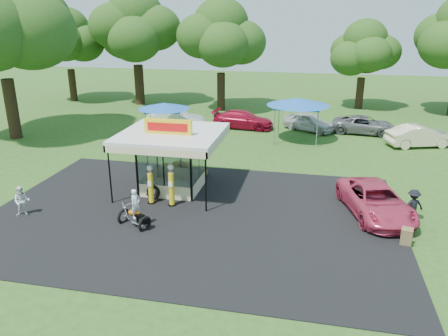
{
  "coord_description": "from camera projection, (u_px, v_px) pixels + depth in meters",
  "views": [
    {
      "loc": [
        5.59,
        -16.94,
        9.39
      ],
      "look_at": [
        1.14,
        4.0,
        1.85
      ],
      "focal_mm": 35.0,
      "sensor_mm": 36.0,
      "label": 1
    }
  ],
  "objects": [
    {
      "name": "gas_station_kiosk",
      "position": [
        173.0,
        160.0,
        24.25
      ],
      "size": [
        5.4,
        5.4,
        4.18
      ],
      "color": "white",
      "rests_on": "ground"
    },
    {
      "name": "gas_pump_left",
      "position": [
        151.0,
        186.0,
        22.62
      ],
      "size": [
        0.4,
        0.4,
        2.13
      ],
      "color": "black",
      "rests_on": "ground"
    },
    {
      "name": "a_frame_sign",
      "position": [
        406.0,
        237.0,
        18.58
      ],
      "size": [
        0.51,
        0.52,
        0.84
      ],
      "rotation": [
        0.0,
        0.0,
        -0.24
      ],
      "color": "#593819",
      "rests_on": "ground"
    },
    {
      "name": "tent_west",
      "position": [
        164.0,
        106.0,
        34.52
      ],
      "size": [
        4.03,
        4.03,
        2.82
      ],
      "rotation": [
        0.0,
        0.0,
        0.22
      ],
      "color": "gray",
      "rests_on": "ground"
    },
    {
      "name": "motorcycle",
      "position": [
        135.0,
        212.0,
        20.17
      ],
      "size": [
        1.74,
        1.33,
        1.98
      ],
      "rotation": [
        0.0,
        0.0,
        -0.41
      ],
      "color": "black",
      "rests_on": "ground"
    },
    {
      "name": "spare_tires",
      "position": [
        153.0,
        192.0,
        23.46
      ],
      "size": [
        0.99,
        0.66,
        0.83
      ],
      "rotation": [
        0.0,
        0.0,
        -0.21
      ],
      "color": "black",
      "rests_on": "ground"
    },
    {
      "name": "asphalt_apron",
      "position": [
        193.0,
        214.0,
        21.68
      ],
      "size": [
        20.0,
        14.0,
        0.04
      ],
      "primitive_type": "cube",
      "color": "black",
      "rests_on": "ground"
    },
    {
      "name": "spectator_east_a",
      "position": [
        413.0,
        206.0,
        20.75
      ],
      "size": [
        1.18,
        0.88,
        1.63
      ],
      "primitive_type": "imported",
      "rotation": [
        0.0,
        0.0,
        3.43
      ],
      "color": "black",
      "rests_on": "ground"
    },
    {
      "name": "bg_car_a",
      "position": [
        176.0,
        119.0,
        38.11
      ],
      "size": [
        4.98,
        2.08,
        1.6
      ],
      "primitive_type": "imported",
      "rotation": [
        0.0,
        0.0,
        1.65
      ],
      "color": "white",
      "rests_on": "ground"
    },
    {
      "name": "oak_far_b",
      "position": [
        136.0,
        33.0,
        46.08
      ],
      "size": [
        9.91,
        9.91,
        11.82
      ],
      "color": "black",
      "rests_on": "ground"
    },
    {
      "name": "spectator_west",
      "position": [
        22.0,
        201.0,
        21.32
      ],
      "size": [
        0.93,
        0.84,
        1.55
      ],
      "primitive_type": "imported",
      "rotation": [
        0.0,
        0.0,
        0.42
      ],
      "color": "white",
      "rests_on": "ground"
    },
    {
      "name": "bg_car_c",
      "position": [
        309.0,
        122.0,
        37.15
      ],
      "size": [
        4.83,
        3.82,
        1.54
      ],
      "primitive_type": "imported",
      "rotation": [
        0.0,
        0.0,
        1.05
      ],
      "color": "silver",
      "rests_on": "ground"
    },
    {
      "name": "bg_car_b",
      "position": [
        243.0,
        120.0,
        37.97
      ],
      "size": [
        5.43,
        2.56,
        1.53
      ],
      "primitive_type": "imported",
      "rotation": [
        0.0,
        0.0,
        1.49
      ],
      "color": "maroon",
      "rests_on": "ground"
    },
    {
      "name": "oak_far_a",
      "position": [
        68.0,
        44.0,
        48.25
      ],
      "size": [
        8.45,
        8.45,
        10.02
      ],
      "color": "black",
      "rests_on": "ground"
    },
    {
      "name": "bg_car_d",
      "position": [
        365.0,
        125.0,
        36.28
      ],
      "size": [
        5.46,
        2.98,
        1.45
      ],
      "primitive_type": "imported",
      "rotation": [
        0.0,
        0.0,
        1.46
      ],
      "color": "slate",
      "rests_on": "ground"
    },
    {
      "name": "ground",
      "position": [
        181.0,
        233.0,
        19.84
      ],
      "size": [
        120.0,
        120.0,
        0.0
      ],
      "primitive_type": "plane",
      "color": "#284D18",
      "rests_on": "ground"
    },
    {
      "name": "bg_car_e",
      "position": [
        420.0,
        136.0,
        32.64
      ],
      "size": [
        5.2,
        3.21,
        1.62
      ],
      "primitive_type": "imported",
      "rotation": [
        0.0,
        0.0,
        1.9
      ],
      "color": "beige",
      "rests_on": "ground"
    },
    {
      "name": "kiosk_car",
      "position": [
        185.0,
        169.0,
        26.72
      ],
      "size": [
        2.82,
        1.13,
        0.96
      ],
      "primitive_type": "imported",
      "rotation": [
        0.0,
        0.0,
        1.57
      ],
      "color": "yellow",
      "rests_on": "ground"
    },
    {
      "name": "oak_far_c",
      "position": [
        221.0,
        42.0,
        43.19
      ],
      "size": [
        9.18,
        9.18,
        10.82
      ],
      "color": "black",
      "rests_on": "ground"
    },
    {
      "name": "pink_sedan",
      "position": [
        376.0,
        201.0,
        21.42
      ],
      "size": [
        3.9,
        5.94,
        1.52
      ],
      "primitive_type": "imported",
      "rotation": [
        0.0,
        0.0,
        0.27
      ],
      "color": "#CE385B",
      "rests_on": "ground"
    },
    {
      "name": "gas_pump_right",
      "position": [
        171.0,
        186.0,
        22.33
      ],
      "size": [
        0.42,
        0.42,
        2.28
      ],
      "color": "black",
      "rests_on": "ground"
    },
    {
      "name": "oak_far_d",
      "position": [
        364.0,
        53.0,
        44.56
      ],
      "size": [
        7.45,
        7.45,
        8.87
      ],
      "color": "black",
      "rests_on": "ground"
    },
    {
      "name": "tent_east",
      "position": [
        298.0,
        102.0,
        33.47
      ],
      "size": [
        4.83,
        4.83,
        3.38
      ],
      "rotation": [
        0.0,
        0.0,
        -0.01
      ],
      "color": "gray",
      "rests_on": "ground"
    }
  ]
}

